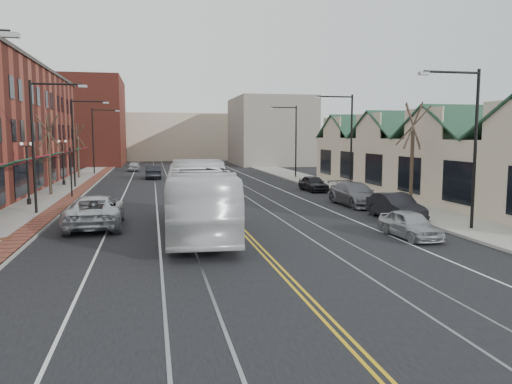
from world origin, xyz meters
name	(u,v)px	position (x,y,z in m)	size (l,w,h in m)	color
ground	(285,276)	(0.00, 0.00, 0.00)	(160.00, 160.00, 0.00)	black
sidewalk_left	(42,205)	(-12.00, 20.00, 0.07)	(4.00, 120.00, 0.15)	gray
sidewalk_right	(366,196)	(12.00, 20.00, 0.07)	(4.00, 120.00, 0.15)	gray
building_right	(436,167)	(18.00, 20.00, 2.30)	(8.00, 36.00, 4.60)	beige
backdrop_left	(79,122)	(-16.00, 70.00, 7.00)	(14.00, 18.00, 14.00)	maroon
backdrop_mid	(174,137)	(0.00, 85.00, 4.50)	(22.00, 14.00, 9.00)	beige
backdrop_right	(270,131)	(15.00, 65.00, 5.50)	(12.00, 16.00, 11.00)	slate
streetlight_l_1	(40,133)	(-11.05, 16.00, 5.03)	(3.33, 0.25, 8.00)	black
streetlight_l_2	(78,134)	(-11.05, 32.00, 5.03)	(3.33, 0.25, 8.00)	black
streetlight_l_3	(97,134)	(-11.05, 48.00, 5.03)	(3.33, 0.25, 8.00)	black
streetlight_r_0	(468,132)	(11.05, 6.00, 5.03)	(3.33, 0.25, 8.00)	black
streetlight_r_1	(346,133)	(11.05, 22.00, 5.03)	(3.33, 0.25, 8.00)	black
streetlight_r_2	(292,134)	(11.05, 38.00, 5.03)	(3.33, 0.25, 8.00)	black
lamppost_l_2	(28,175)	(-12.80, 20.00, 2.20)	(0.84, 0.28, 4.27)	black
lamppost_l_3	(63,163)	(-12.80, 34.00, 2.20)	(0.84, 0.28, 4.27)	black
tree_left_near	(49,152)	(-12.50, 26.00, 3.51)	(1.78, 1.37, 6.48)	#382B21
tree_left_far	(78,150)	(-12.50, 42.00, 3.28)	(1.66, 1.28, 6.02)	#382B21
tree_right_mid	(412,152)	(12.50, 14.00, 3.75)	(1.90, 1.46, 6.93)	#382B21
manhole_far	(4,239)	(-11.20, 8.00, 0.16)	(0.60, 0.60, 0.02)	#592D19
traffic_signal	(71,168)	(-10.60, 24.00, 2.35)	(0.18, 0.15, 3.80)	black
transit_bus	(199,197)	(-2.21, 8.48, 1.78)	(2.99, 12.79, 3.56)	silver
parked_suv	(95,211)	(-7.50, 11.09, 0.86)	(2.85, 6.18, 1.72)	silver
parked_car_a	(410,224)	(7.50, 5.01, 0.67)	(1.57, 3.91, 1.33)	#A0A3A7
parked_car_b	(396,207)	(9.30, 9.93, 0.76)	(1.61, 4.63, 1.52)	black
parked_car_c	(355,194)	(9.30, 15.80, 0.80)	(2.25, 5.53, 1.61)	slate
parked_car_d	(314,183)	(9.29, 24.93, 0.69)	(1.63, 4.04, 1.38)	black
distant_car_left	(153,172)	(-4.39, 40.78, 0.78)	(1.64, 4.71, 1.55)	black
distant_car_right	(204,172)	(1.31, 40.06, 0.69)	(1.93, 4.76, 1.38)	slate
distant_car_far	(134,166)	(-6.86, 53.33, 0.65)	(1.53, 3.80, 1.30)	#9C9EA2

